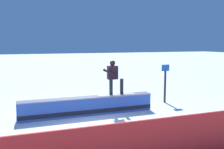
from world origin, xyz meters
TOP-DOWN VIEW (x-y plane):
  - ground_plane at (0.00, 0.00)m, footprint 120.00×120.00m
  - grind_box at (0.00, 0.00)m, footprint 5.30×0.63m
  - snowboarder at (-1.06, 0.03)m, footprint 1.53×0.43m
  - safety_fence at (0.00, 4.37)m, footprint 9.97×0.39m
  - trail_marker at (-3.98, -0.66)m, footprint 0.40×0.10m

SIDE VIEW (x-z plane):
  - ground_plane at x=0.00m, z-range 0.00..0.00m
  - grind_box at x=0.00m, z-range -0.03..0.69m
  - safety_fence at x=0.00m, z-range 0.00..1.06m
  - trail_marker at x=-3.98m, z-range 0.07..1.87m
  - snowboarder at x=-1.06m, z-range 0.78..2.18m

